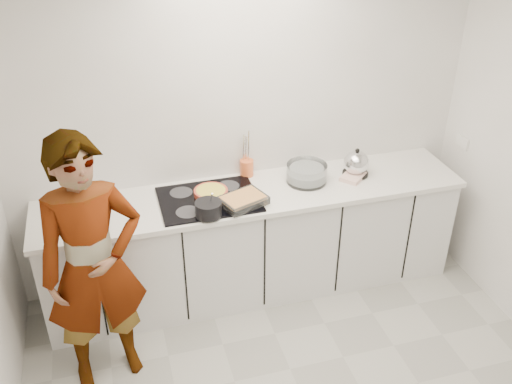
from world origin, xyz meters
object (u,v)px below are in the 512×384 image
object	(u,v)px
tart_dish	(211,192)
mixing_bowl	(307,174)
cook	(94,267)
utensil_crock	(247,168)
hob	(209,199)
kettle	(356,164)
saucepan	(209,209)
baking_dish	(243,200)

from	to	relation	value
tart_dish	mixing_bowl	xyz separation A→B (m)	(0.76, 0.02, 0.03)
tart_dish	cook	size ratio (longest dim) A/B	0.15
utensil_crock	cook	distance (m)	1.48
hob	mixing_bowl	xyz separation A→B (m)	(0.78, 0.06, 0.06)
hob	tart_dish	distance (m)	0.06
kettle	utensil_crock	size ratio (longest dim) A/B	1.75
kettle	utensil_crock	distance (m)	0.86
utensil_crock	cook	size ratio (longest dim) A/B	0.07
mixing_bowl	utensil_crock	xyz separation A→B (m)	(-0.42, 0.22, -0.00)
saucepan	mixing_bowl	xyz separation A→B (m)	(0.83, 0.28, 0.00)
kettle	hob	bearing A→B (deg)	-177.15
hob	kettle	bearing A→B (deg)	2.85
cook	mixing_bowl	bearing A→B (deg)	10.45
utensil_crock	cook	world-z (taller)	cook
saucepan	tart_dish	bearing A→B (deg)	74.82
tart_dish	utensil_crock	world-z (taller)	utensil_crock
saucepan	baking_dish	world-z (taller)	saucepan
mixing_bowl	utensil_crock	bearing A→B (deg)	151.93
utensil_crock	kettle	bearing A→B (deg)	-15.40
baking_dish	utensil_crock	bearing A→B (deg)	71.54
baking_dish	kettle	distance (m)	0.99
hob	baking_dish	xyz separation A→B (m)	(0.22, -0.14, 0.04)
baking_dish	saucepan	bearing A→B (deg)	-163.87
kettle	utensil_crock	world-z (taller)	kettle
hob	utensil_crock	size ratio (longest dim) A/B	5.44
tart_dish	cook	bearing A→B (deg)	-145.47
hob	mixing_bowl	distance (m)	0.79
saucepan	mixing_bowl	world-z (taller)	saucepan
cook	utensil_crock	bearing A→B (deg)	24.43
hob	cook	xyz separation A→B (m)	(-0.85, -0.55, -0.02)
hob	mixing_bowl	size ratio (longest dim) A/B	1.84
mixing_bowl	utensil_crock	size ratio (longest dim) A/B	2.95
mixing_bowl	saucepan	bearing A→B (deg)	-161.12
hob	mixing_bowl	bearing A→B (deg)	4.71
baking_dish	utensil_crock	size ratio (longest dim) A/B	2.85
saucepan	baking_dish	bearing A→B (deg)	16.13
hob	utensil_crock	xyz separation A→B (m)	(0.37, 0.29, 0.06)
baking_dish	mixing_bowl	size ratio (longest dim) A/B	0.96
saucepan	mixing_bowl	distance (m)	0.88
hob	baking_dish	bearing A→B (deg)	-32.32
baking_dish	cook	size ratio (longest dim) A/B	0.21
cook	hob	bearing A→B (deg)	22.86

